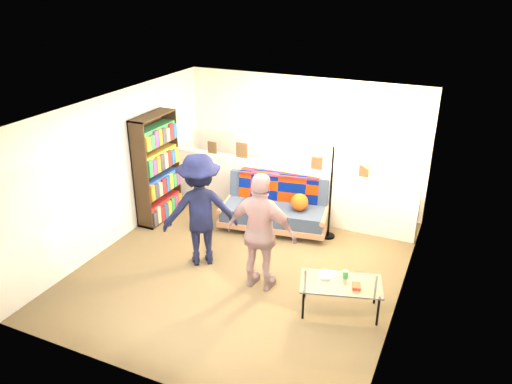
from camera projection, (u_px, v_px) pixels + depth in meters
ground at (245, 265)px, 7.53m from camera, size 5.00×5.00×0.00m
room_shell at (258, 151)px, 7.24m from camera, size 4.60×5.05×2.45m
half_wall_ledge at (288, 191)px, 8.83m from camera, size 4.45×0.15×1.00m
ledge_decor at (277, 154)px, 8.62m from camera, size 2.97×0.02×0.45m
futon_sofa at (276, 208)px, 8.52m from camera, size 1.93×1.13×0.78m
bookshelf at (157, 172)px, 8.64m from camera, size 0.32×0.95×1.90m
coffee_table at (342, 285)px, 6.36m from camera, size 1.15×0.83×0.54m
floor_lamp at (333, 170)px, 7.88m from camera, size 0.37×0.30×1.67m
person_left at (200, 210)px, 7.30m from camera, size 1.28×1.17×1.73m
person_right at (261, 233)px, 6.69m from camera, size 1.00×0.42×1.70m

